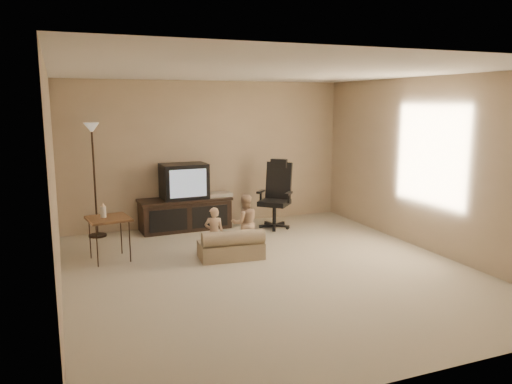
# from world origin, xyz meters

# --- Properties ---
(floor) EXTENTS (5.50, 5.50, 0.00)m
(floor) POSITION_xyz_m (0.00, 0.00, 0.00)
(floor) COLOR #C2B59A
(floor) RESTS_ON ground
(room_shell) EXTENTS (5.50, 5.50, 5.50)m
(room_shell) POSITION_xyz_m (0.00, 0.00, 1.52)
(room_shell) COLOR silver
(room_shell) RESTS_ON floor
(tv_stand) EXTENTS (1.59, 0.63, 1.12)m
(tv_stand) POSITION_xyz_m (-0.49, 2.49, 0.47)
(tv_stand) COLOR black
(tv_stand) RESTS_ON floor
(office_chair) EXTENTS (0.76, 0.76, 1.17)m
(office_chair) POSITION_xyz_m (0.99, 2.04, 0.42)
(office_chair) COLOR black
(office_chair) RESTS_ON floor
(side_table) EXTENTS (0.61, 0.61, 0.81)m
(side_table) POSITION_xyz_m (-1.86, 1.21, 0.58)
(side_table) COLOR brown
(side_table) RESTS_ON floor
(floor_lamp) EXTENTS (0.28, 0.28, 1.82)m
(floor_lamp) POSITION_xyz_m (-1.93, 2.55, 1.33)
(floor_lamp) COLOR black
(floor_lamp) RESTS_ON floor
(child_sofa) EXTENTS (0.91, 0.57, 0.43)m
(child_sofa) POSITION_xyz_m (-0.29, 0.65, 0.17)
(child_sofa) COLOR tan
(child_sofa) RESTS_ON floor
(toddler_left) EXTENTS (0.31, 0.27, 0.73)m
(toddler_left) POSITION_xyz_m (-0.51, 0.73, 0.37)
(toddler_left) COLOR #D6AC86
(toddler_left) RESTS_ON floor
(toddler_right) EXTENTS (0.43, 0.26, 0.84)m
(toddler_right) POSITION_xyz_m (0.01, 0.92, 0.42)
(toddler_right) COLOR #D6AC86
(toddler_right) RESTS_ON floor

